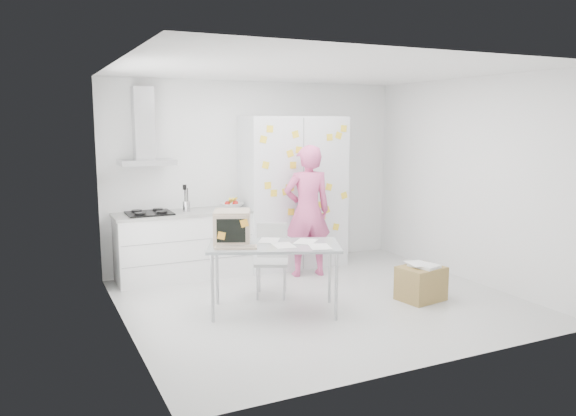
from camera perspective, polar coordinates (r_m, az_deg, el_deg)
name	(u,v)px	position (r m, az deg, el deg)	size (l,w,h in m)	color
floor	(320,302)	(6.82, 3.31, -9.49)	(4.50, 4.00, 0.02)	silver
walls	(294,183)	(7.16, 0.65, 2.56)	(4.52, 4.01, 2.70)	white
ceiling	(323,70)	(6.50, 3.53, 13.83)	(4.50, 4.00, 0.02)	white
counter_run	(184,244)	(7.80, -10.52, -3.62)	(1.84, 0.63, 1.28)	white
range_hood	(144,134)	(7.66, -14.39, 7.25)	(0.70, 0.48, 1.01)	silver
tall_cabinet	(293,192)	(8.23, 0.55, 1.62)	(1.50, 0.68, 2.20)	silver
person	(307,211)	(7.72, 1.98, -0.31)	(0.66, 0.43, 1.81)	#D7538A
desk	(247,236)	(6.25, -4.14, -2.81)	(1.61, 1.23, 1.15)	#939A9C
chair	(272,255)	(6.93, -1.66, -4.81)	(0.54, 0.54, 0.88)	#B8B8B5
cardboard_box	(421,283)	(6.97, 13.37, -7.40)	(0.57, 0.48, 0.45)	olive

